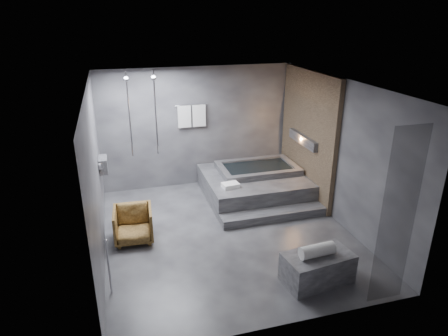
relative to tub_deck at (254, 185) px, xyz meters
name	(u,v)px	position (x,y,z in m)	size (l,w,h in m)	color
room	(245,141)	(-0.65, -1.21, 1.48)	(5.00, 5.04, 2.82)	#2A2A2C
tub_deck	(254,185)	(0.00, 0.00, 0.00)	(2.20, 2.00, 0.50)	#2E2E31
tub_step	(273,215)	(0.00, -1.18, -0.16)	(2.20, 0.36, 0.18)	#2E2E31
concrete_bench	(317,268)	(-0.11, -3.21, -0.01)	(1.05, 0.58, 0.47)	#38373A
driftwood_chair	(133,224)	(-2.76, -1.22, 0.07)	(0.68, 0.70, 0.64)	#452D11
rolled_towel	(317,250)	(-0.16, -3.24, 0.32)	(0.20, 0.20, 0.55)	white
deck_towel	(230,185)	(-0.71, -0.50, 0.30)	(0.34, 0.25, 0.09)	white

